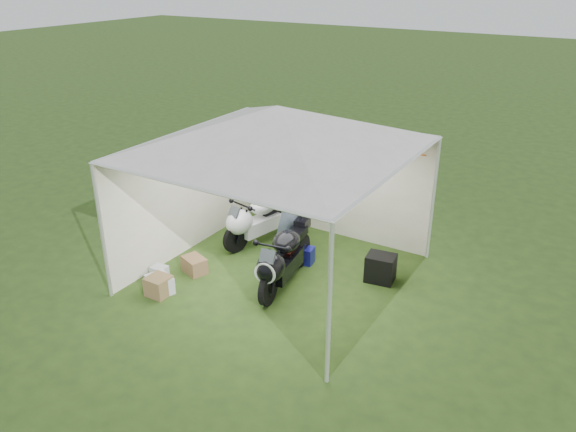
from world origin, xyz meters
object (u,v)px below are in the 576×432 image
object	(u,v)px
paddock_stand	(302,255)
person_dark_jacket	(296,204)
equipment_box	(381,268)
crate_0	(160,284)
crate_3	(194,265)
canopy_tent	(279,132)
motorcycle_black	(283,258)
crate_2	(159,271)
person_blue_jacket	(289,214)
crate_1	(159,286)
motorcycle_white	(258,218)

from	to	relation	value
paddock_stand	person_dark_jacket	distance (m)	0.97
equipment_box	crate_0	bearing A→B (deg)	-142.82
equipment_box	crate_3	world-z (taller)	equipment_box
canopy_tent	crate_0	size ratio (longest dim) A/B	13.01
motorcycle_black	crate_2	bearing A→B (deg)	-165.80
person_dark_jacket	equipment_box	distance (m)	2.03
crate_0	crate_3	xyz separation A→B (m)	(0.06, 0.81, -0.00)
person_blue_jacket	crate_2	size ratio (longest dim) A/B	6.57
paddock_stand	crate_3	xyz separation A→B (m)	(-1.44, -1.30, -0.01)
motorcycle_black	crate_1	xyz separation A→B (m)	(-1.60, -1.28, -0.38)
motorcycle_white	crate_0	xyz separation A→B (m)	(-0.36, -2.37, -0.37)
equipment_box	crate_1	bearing A→B (deg)	-141.71
motorcycle_white	crate_3	bearing A→B (deg)	-87.69
person_dark_jacket	equipment_box	bearing A→B (deg)	-166.54
paddock_stand	equipment_box	distance (m)	1.47
person_blue_jacket	crate_1	size ratio (longest dim) A/B	4.82
crate_1	crate_2	bearing A→B (deg)	132.84
motorcycle_black	paddock_stand	bearing A→B (deg)	90.00
motorcycle_black	equipment_box	bearing A→B (deg)	29.18
person_blue_jacket	crate_1	bearing A→B (deg)	-10.85
motorcycle_black	crate_1	world-z (taller)	motorcycle_black
paddock_stand	crate_3	bearing A→B (deg)	-137.91
motorcycle_white	crate_1	size ratio (longest dim) A/B	5.16
motorcycle_white	equipment_box	xyz separation A→B (m)	(2.61, -0.12, -0.28)
paddock_stand	equipment_box	world-z (taller)	equipment_box
motorcycle_black	crate_1	distance (m)	2.09
canopy_tent	crate_2	distance (m)	3.24
paddock_stand	person_dark_jacket	size ratio (longest dim) A/B	0.23
canopy_tent	person_dark_jacket	world-z (taller)	canopy_tent
paddock_stand	crate_2	xyz separation A→B (m)	(-1.87, -1.74, -0.06)
motorcycle_black	crate_3	world-z (taller)	motorcycle_black
person_blue_jacket	equipment_box	bearing A→B (deg)	110.18
canopy_tent	person_blue_jacket	bearing A→B (deg)	106.68
person_dark_jacket	crate_0	distance (m)	2.91
crate_3	paddock_stand	bearing A→B (deg)	42.09
crate_1	equipment_box	bearing A→B (deg)	38.29
canopy_tent	motorcycle_black	bearing A→B (deg)	-50.16
person_dark_jacket	crate_2	bearing A→B (deg)	80.94
motorcycle_white	equipment_box	bearing A→B (deg)	10.63
person_blue_jacket	person_dark_jacket	bearing A→B (deg)	-148.03
motorcycle_black	crate_0	world-z (taller)	motorcycle_black
motorcycle_black	person_blue_jacket	distance (m)	1.08
motorcycle_black	crate_0	distance (m)	2.08
crate_0	crate_3	distance (m)	0.81
equipment_box	crate_0	size ratio (longest dim) A/B	1.11
canopy_tent	crate_0	world-z (taller)	canopy_tent
motorcycle_black	crate_2	xyz separation A→B (m)	(-2.01, -0.84, -0.45)
motorcycle_black	equipment_box	world-z (taller)	motorcycle_black
canopy_tent	crate_0	xyz separation A→B (m)	(-1.38, -1.53, -2.43)
paddock_stand	person_dark_jacket	world-z (taller)	person_dark_jacket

